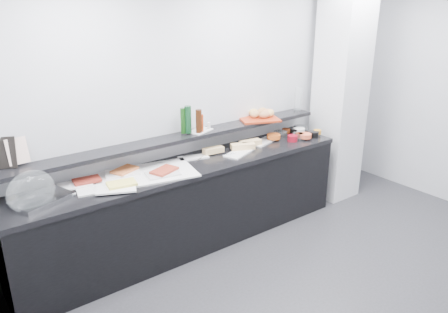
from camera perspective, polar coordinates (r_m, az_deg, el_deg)
ground at (r=4.16m, az=18.04°, el=-17.40°), size 5.00×5.00×0.00m
back_wall at (r=4.85m, az=0.35°, el=6.78°), size 5.00×0.02×2.70m
column at (r=5.64m, az=14.93°, el=8.01°), size 0.50×0.50×2.70m
buffet_cabinet at (r=4.56m, az=-4.43°, el=-6.59°), size 3.60×0.60×0.85m
counter_top at (r=4.37m, az=-4.59°, el=-1.31°), size 3.62×0.62×0.05m
wall_shelf at (r=4.43m, az=-5.90°, el=2.42°), size 3.60×0.25×0.04m
cloche_base at (r=3.86m, az=-22.68°, el=-5.22°), size 0.51×0.42×0.04m
cloche_dome at (r=3.77m, az=-23.87°, el=-4.20°), size 0.46×0.37×0.34m
linen_runner at (r=4.14m, az=-11.41°, el=-2.47°), size 1.18×0.74×0.01m
platter_meat_a at (r=4.04m, az=-18.93°, el=-3.52°), size 0.31×0.23×0.01m
food_meat_a at (r=4.06m, az=-17.47°, el=-2.97°), size 0.25×0.18×0.02m
platter_salmon at (r=4.20m, az=-13.11°, el=-2.05°), size 0.37×0.30×0.01m
food_salmon at (r=4.20m, az=-12.85°, el=-1.72°), size 0.28×0.23×0.02m
platter_cheese at (r=3.88m, az=-13.92°, el=-4.01°), size 0.40×0.35×0.01m
food_cheese at (r=3.90m, az=-13.22°, el=-3.47°), size 0.27×0.20×0.02m
platter_meat_b at (r=4.10m, az=-8.00°, el=-2.22°), size 0.33×0.25×0.01m
food_meat_b at (r=4.12m, az=-7.80°, el=-1.81°), size 0.29×0.24×0.02m
sandwich_plate_left at (r=4.52m, az=-4.02°, el=-0.13°), size 0.33×0.21×0.01m
sandwich_food_left at (r=4.61m, az=-1.41°, el=0.83°), size 0.23×0.11×0.06m
tongs_left at (r=4.46m, az=-3.11°, el=-0.22°), size 0.14×0.09×0.01m
sandwich_plate_mid at (r=4.65m, az=2.04°, el=0.51°), size 0.43×0.31×0.01m
sandwich_food_mid at (r=4.74m, az=2.47°, el=1.35°), size 0.28×0.19×0.06m
tongs_mid at (r=4.57m, az=0.66°, el=0.30°), size 0.16×0.03×0.01m
sandwich_plate_right at (r=5.02m, az=5.13°, el=1.91°), size 0.40×0.26×0.01m
sandwich_food_right at (r=4.85m, az=3.47°, el=1.79°), size 0.26×0.13×0.06m
tongs_right at (r=4.87m, az=3.93°, el=1.51°), size 0.13×0.10×0.01m
bowl_glass_fruit at (r=5.23m, az=7.37°, el=2.90°), size 0.18×0.18×0.07m
fill_glass_fruit at (r=5.10m, az=6.50°, el=2.62°), size 0.16×0.16×0.05m
bowl_black_jam at (r=5.39m, az=9.19°, el=3.33°), size 0.20×0.20×0.07m
fill_black_jam at (r=5.34m, az=8.11°, el=3.35°), size 0.12×0.12×0.05m
bowl_glass_cream at (r=5.48m, az=10.00°, el=3.55°), size 0.23×0.23×0.07m
fill_glass_cream at (r=5.38m, az=9.79°, el=3.40°), size 0.17×0.17×0.05m
bowl_red_jam at (r=5.10m, az=8.94°, el=2.37°), size 0.14×0.14×0.07m
fill_red_jam at (r=5.18m, az=9.83°, el=2.74°), size 0.13×0.13×0.05m
bowl_glass_salmon at (r=5.20m, az=9.85°, el=2.65°), size 0.21×0.21×0.07m
fill_glass_salmon at (r=5.18m, az=10.56°, el=2.69°), size 0.16×0.16×0.05m
bowl_black_fruit at (r=5.29m, az=11.63°, el=2.85°), size 0.15×0.15×0.07m
fill_black_fruit at (r=5.35m, az=12.09°, el=3.16°), size 0.09×0.09×0.05m
framed_print at (r=3.96m, az=-26.95°, el=0.42°), size 0.21×0.15×0.26m
print_art at (r=3.96m, az=-25.37°, el=0.65°), size 0.17×0.07×0.22m
condiment_tray at (r=4.56m, az=-3.13°, el=3.38°), size 0.30×0.24×0.01m
bottle_green_a at (r=4.44m, az=-5.36°, el=4.67°), size 0.05×0.05×0.26m
bottle_brown at (r=4.45m, az=-3.32°, el=4.63°), size 0.08×0.08×0.24m
bottle_green_b at (r=4.44m, az=-4.72°, el=4.83°), size 0.08×0.08×0.28m
bottle_hot at (r=4.50m, az=-3.02°, el=4.40°), size 0.06×0.06×0.18m
shaker_salt at (r=4.59m, az=-2.00°, el=4.03°), size 0.04×0.04×0.07m
shaker_pepper at (r=4.55m, az=-3.08°, el=3.86°), size 0.04×0.04×0.07m
bread_tray at (r=5.00m, az=4.64°, el=4.87°), size 0.52×0.45×0.02m
bread_roll_nw at (r=5.09m, az=3.89°, el=5.78°), size 0.13×0.09×0.08m
bread_roll_n at (r=5.16m, az=5.08°, el=5.93°), size 0.14×0.11×0.08m
bread_roll_ne at (r=5.15m, az=4.97°, el=5.90°), size 0.16×0.12×0.08m
bread_roll_s at (r=5.00m, az=5.34°, el=5.47°), size 0.15×0.10×0.08m
bread_roll_se at (r=5.06m, az=6.05°, el=5.63°), size 0.14×0.11×0.08m
bread_roll_midw at (r=5.00m, az=4.08°, el=5.51°), size 0.13×0.08×0.08m
bread_roll_mide at (r=5.11m, az=5.80°, el=5.78°), size 0.16×0.13×0.08m
carafe at (r=5.42m, az=9.64°, el=7.40°), size 0.10×0.10×0.30m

